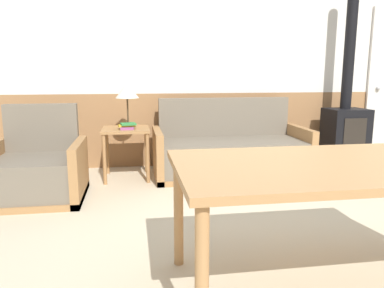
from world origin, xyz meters
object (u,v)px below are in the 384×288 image
couch (230,152)px  armchair (37,172)px  dining_table (333,175)px  side_table (126,137)px  wood_stove (346,119)px  table_lamp (127,93)px

couch → armchair: bearing=-164.0°
dining_table → side_table: bearing=114.6°
couch → wood_stove: (1.57, 0.16, 0.35)m
couch → wood_stove: bearing=5.9°
couch → table_lamp: bearing=174.7°
side_table → table_lamp: (0.03, 0.09, 0.50)m
couch → side_table: 1.24m
armchair → dining_table: size_ratio=0.53×
side_table → table_lamp: 0.51m
side_table → dining_table: size_ratio=0.35×
couch → side_table: couch is taller
armchair → wood_stove: (3.63, 0.75, 0.35)m
couch → dining_table: 2.49m
side_table → table_lamp: bearing=73.7°
wood_stove → side_table: bearing=-177.0°
dining_table → wood_stove: wood_stove is taller
side_table → wood_stove: wood_stove is taller
side_table → armchair: bearing=-144.1°
couch → table_lamp: table_lamp is taller
table_lamp → wood_stove: bearing=1.1°
side_table → table_lamp: size_ratio=1.17×
side_table → couch: bearing=-0.9°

